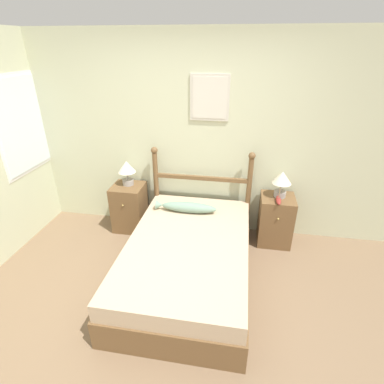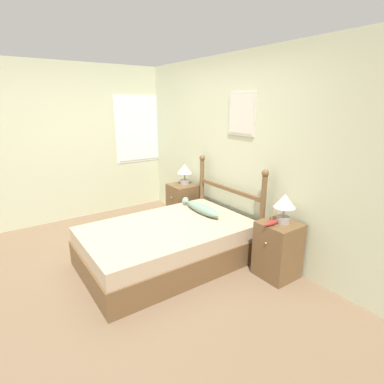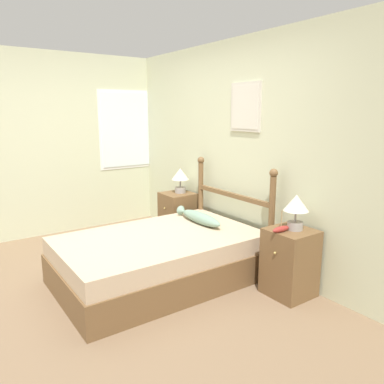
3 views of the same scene
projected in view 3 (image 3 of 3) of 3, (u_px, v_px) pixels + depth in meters
name	position (u px, v px, depth m)	size (l,w,h in m)	color
ground_plane	(101.00, 290.00, 3.71)	(16.00, 16.00, 0.00)	#7A6047
wall_back	(236.00, 151.00, 4.41)	(6.40, 0.08, 2.55)	beige
wall_left	(40.00, 146.00, 5.16)	(0.08, 6.40, 2.55)	beige
bed	(159.00, 258.00, 3.90)	(1.30, 2.04, 0.49)	brown
headboard	(232.00, 206.00, 4.36)	(1.33, 0.09, 1.18)	brown
nightstand_left	(178.00, 216.00, 5.16)	(0.42, 0.43, 0.65)	brown
nightstand_right	(290.00, 262.00, 3.58)	(0.42, 0.43, 0.65)	brown
table_lamp_left	(180.00, 177.00, 5.07)	(0.23, 0.23, 0.34)	gray
table_lamp_right	(296.00, 207.00, 3.47)	(0.23, 0.23, 0.34)	gray
model_boat	(281.00, 229.00, 3.44)	(0.06, 0.21, 0.20)	maroon
fish_pillow	(199.00, 217.00, 4.27)	(0.76, 0.15, 0.13)	gray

